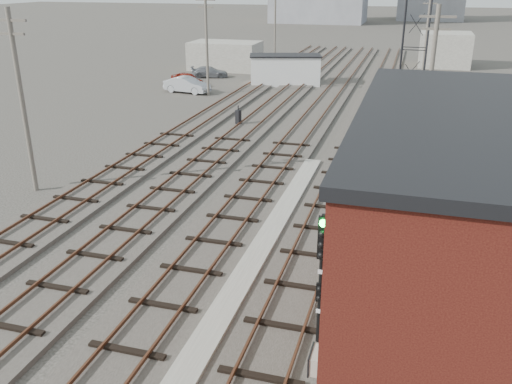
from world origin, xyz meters
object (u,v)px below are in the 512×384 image
at_px(car_grey, 209,72).
at_px(car_silver, 187,85).
at_px(signal_mast, 321,272).
at_px(switch_stand, 238,117).
at_px(site_trailer, 285,70).
at_px(car_red, 187,79).

bearing_deg(car_grey, car_silver, 169.88).
distance_m(signal_mast, switch_stand, 25.90).
distance_m(switch_stand, site_trailer, 17.24).
height_order(site_trailer, car_grey, site_trailer).
relative_size(signal_mast, car_grey, 1.07).
bearing_deg(signal_mast, car_red, 117.99).
distance_m(switch_stand, car_red, 17.02).
xyz_separation_m(signal_mast, site_trailer, (-10.66, 40.99, -1.06)).
bearing_deg(car_grey, switch_stand, -170.28).
relative_size(site_trailer, car_silver, 1.71).
height_order(signal_mast, car_red, signal_mast).
xyz_separation_m(car_silver, car_grey, (-0.97, 8.58, -0.16)).
xyz_separation_m(signal_mast, car_red, (-20.00, 37.63, -1.91)).
bearing_deg(site_trailer, car_grey, 151.69).
distance_m(signal_mast, car_red, 42.66).
distance_m(car_red, car_silver, 3.54).
bearing_deg(car_grey, signal_mast, -172.08).
height_order(switch_stand, car_silver, switch_stand).
height_order(switch_stand, car_grey, switch_stand).
xyz_separation_m(switch_stand, car_silver, (-8.51, 10.60, 0.06)).
xyz_separation_m(switch_stand, car_red, (-9.89, 13.86, -0.02)).
xyz_separation_m(site_trailer, car_red, (-9.34, -3.36, -0.85)).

